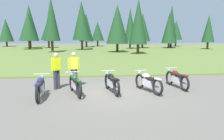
{
  "coord_description": "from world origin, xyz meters",
  "views": [
    {
      "loc": [
        -1.0,
        -9.57,
        2.41
      ],
      "look_at": [
        0.0,
        0.6,
        0.9
      ],
      "focal_mm": 36.91,
      "sensor_mm": 36.0,
      "label": 1
    }
  ],
  "objects_px": {
    "motorcycle_navy": "(40,87)",
    "motorcycle_maroon": "(177,79)",
    "motorcycle_cream": "(148,82)",
    "motorcycle_british_green": "(75,84)",
    "rider_in_hivis_vest": "(56,69)",
    "rider_with_back_turned": "(74,68)",
    "motorcycle_black": "(112,82)"
  },
  "relations": [
    {
      "from": "rider_in_hivis_vest",
      "to": "motorcycle_cream",
      "type": "bearing_deg",
      "value": -12.71
    },
    {
      "from": "motorcycle_british_green",
      "to": "motorcycle_cream",
      "type": "bearing_deg",
      "value": 2.43
    },
    {
      "from": "motorcycle_cream",
      "to": "motorcycle_navy",
      "type": "bearing_deg",
      "value": -172.31
    },
    {
      "from": "motorcycle_navy",
      "to": "rider_in_hivis_vest",
      "type": "distance_m",
      "value": 1.65
    },
    {
      "from": "motorcycle_cream",
      "to": "motorcycle_maroon",
      "type": "xyz_separation_m",
      "value": [
        1.54,
        0.65,
        0.0
      ]
    },
    {
      "from": "motorcycle_black",
      "to": "motorcycle_cream",
      "type": "height_order",
      "value": "same"
    },
    {
      "from": "motorcycle_navy",
      "to": "motorcycle_maroon",
      "type": "bearing_deg",
      "value": 11.77
    },
    {
      "from": "motorcycle_black",
      "to": "motorcycle_maroon",
      "type": "height_order",
      "value": "same"
    },
    {
      "from": "motorcycle_british_green",
      "to": "rider_with_back_turned",
      "type": "xyz_separation_m",
      "value": [
        -0.12,
        1.34,
        0.51
      ]
    },
    {
      "from": "rider_with_back_turned",
      "to": "motorcycle_black",
      "type": "bearing_deg",
      "value": -34.45
    },
    {
      "from": "motorcycle_british_green",
      "to": "rider_in_hivis_vest",
      "type": "relative_size",
      "value": 1.23
    },
    {
      "from": "rider_with_back_turned",
      "to": "rider_in_hivis_vest",
      "type": "bearing_deg",
      "value": -159.13
    },
    {
      "from": "motorcycle_british_green",
      "to": "rider_with_back_turned",
      "type": "bearing_deg",
      "value": 95.26
    },
    {
      "from": "motorcycle_black",
      "to": "motorcycle_maroon",
      "type": "xyz_separation_m",
      "value": [
        3.12,
        0.59,
        0.0
      ]
    },
    {
      "from": "motorcycle_british_green",
      "to": "rider_in_hivis_vest",
      "type": "height_order",
      "value": "rider_in_hivis_vest"
    },
    {
      "from": "rider_with_back_turned",
      "to": "motorcycle_navy",
      "type": "bearing_deg",
      "value": -123.56
    },
    {
      "from": "motorcycle_maroon",
      "to": "rider_in_hivis_vest",
      "type": "xyz_separation_m",
      "value": [
        -5.56,
        0.26,
        0.51
      ]
    },
    {
      "from": "rider_in_hivis_vest",
      "to": "rider_with_back_turned",
      "type": "height_order",
      "value": "same"
    },
    {
      "from": "rider_in_hivis_vest",
      "to": "rider_with_back_turned",
      "type": "bearing_deg",
      "value": 20.87
    },
    {
      "from": "motorcycle_navy",
      "to": "motorcycle_cream",
      "type": "relative_size",
      "value": 1.04
    },
    {
      "from": "motorcycle_navy",
      "to": "rider_with_back_turned",
      "type": "bearing_deg",
      "value": 56.44
    },
    {
      "from": "motorcycle_navy",
      "to": "rider_with_back_turned",
      "type": "xyz_separation_m",
      "value": [
        1.2,
        1.8,
        0.51
      ]
    },
    {
      "from": "rider_in_hivis_vest",
      "to": "rider_with_back_turned",
      "type": "xyz_separation_m",
      "value": [
        0.77,
        0.29,
        0.0
      ]
    },
    {
      "from": "motorcycle_maroon",
      "to": "motorcycle_cream",
      "type": "bearing_deg",
      "value": -157.19
    },
    {
      "from": "motorcycle_cream",
      "to": "motorcycle_black",
      "type": "bearing_deg",
      "value": 177.93
    },
    {
      "from": "motorcycle_navy",
      "to": "rider_in_hivis_vest",
      "type": "relative_size",
      "value": 1.26
    },
    {
      "from": "motorcycle_navy",
      "to": "motorcycle_cream",
      "type": "height_order",
      "value": "same"
    },
    {
      "from": "motorcycle_black",
      "to": "rider_in_hivis_vest",
      "type": "height_order",
      "value": "rider_in_hivis_vest"
    },
    {
      "from": "motorcycle_maroon",
      "to": "rider_with_back_turned",
      "type": "xyz_separation_m",
      "value": [
        -4.79,
        0.56,
        0.51
      ]
    },
    {
      "from": "motorcycle_british_green",
      "to": "rider_with_back_turned",
      "type": "height_order",
      "value": "rider_with_back_turned"
    },
    {
      "from": "motorcycle_british_green",
      "to": "motorcycle_cream",
      "type": "relative_size",
      "value": 1.01
    },
    {
      "from": "motorcycle_black",
      "to": "motorcycle_cream",
      "type": "xyz_separation_m",
      "value": [
        1.58,
        -0.06,
        0.0
      ]
    }
  ]
}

